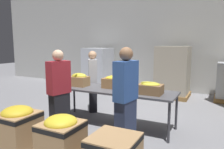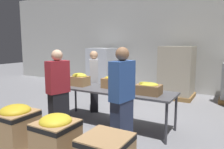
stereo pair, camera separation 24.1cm
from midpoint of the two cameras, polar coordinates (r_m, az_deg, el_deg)
name	(u,v)px [view 1 (the left image)]	position (r m, az deg, el deg)	size (l,w,h in m)	color
ground_plane	(113,125)	(4.96, -1.22, -12.94)	(30.00, 30.00, 0.00)	gray
wall_back	(162,37)	(8.44, 12.03, 9.48)	(16.00, 0.08, 4.00)	#B7B7B2
sorting_table	(113,91)	(4.74, -1.25, -4.44)	(2.72, 0.82, 0.80)	#4C4C51
banana_box_0	(79,80)	(5.12, -9.91, -1.31)	(0.41, 0.33, 0.31)	#A37A4C
banana_box_1	(113,82)	(4.81, -1.17, -1.96)	(0.44, 0.29, 0.28)	olive
banana_box_2	(150,88)	(4.30, 8.35, -3.48)	(0.47, 0.34, 0.26)	olive
volunteer_0	(59,92)	(4.55, -15.13, -4.32)	(0.33, 0.49, 1.66)	black
volunteer_1	(126,98)	(3.76, 1.76, -6.16)	(0.30, 0.49, 1.73)	#2D3856
volunteer_2	(93,82)	(5.74, -6.25, -1.86)	(0.42, 0.47, 1.59)	black
donation_bin_0	(18,126)	(4.19, -24.86, -12.12)	(0.61, 0.61, 0.74)	tan
donation_bin_1	(61,137)	(3.54, -15.07, -15.51)	(0.58, 0.58, 0.72)	tan
pallet_stack_0	(98,69)	(8.69, -4.51, 1.56)	(1.04, 1.04, 1.59)	olive
pallet_stack_1	(173,72)	(7.50, 14.68, 0.63)	(1.11, 1.11, 1.69)	olive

